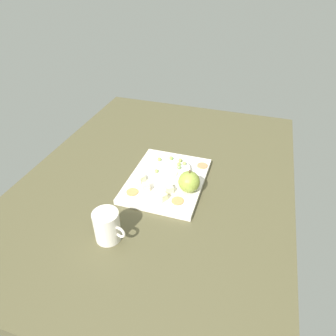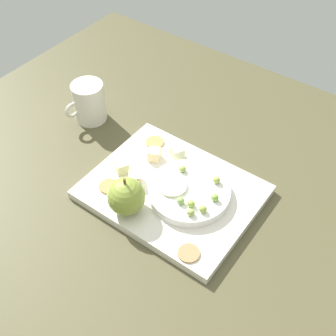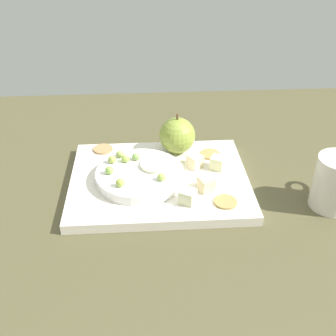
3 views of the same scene
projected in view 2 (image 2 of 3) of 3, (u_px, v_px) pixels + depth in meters
table at (192, 195)px, 94.24cm from camera, size 130.51×98.33×4.28cm
platter at (172, 192)px, 90.88cm from camera, size 34.04×26.73×1.87cm
serving_dish at (189, 192)px, 88.41cm from camera, size 16.72×16.72×1.92cm
apple_whole at (126, 196)px, 83.95cm from camera, size 7.52×7.52×7.52cm
apple_stem at (125, 181)px, 80.79cm from camera, size 0.50×0.50×1.20cm
cheese_cube_0 at (177, 153)px, 95.73cm from camera, size 3.49×3.49×2.57cm
cheese_cube_1 at (154, 154)px, 95.33cm from camera, size 3.42×3.42×2.57cm
cheese_cube_2 at (121, 167)px, 92.72cm from camera, size 3.50×3.50×2.57cm
cheese_cube_3 at (135, 178)px, 90.48cm from camera, size 3.60×3.60×2.57cm
cracker_0 at (155, 142)px, 99.57cm from camera, size 4.11×4.11×0.40cm
cracker_1 at (189, 253)px, 79.38cm from camera, size 4.11×4.11×0.40cm
cracker_2 at (109, 186)px, 90.42cm from camera, size 4.11×4.11×0.40cm
grape_0 at (191, 204)px, 84.22cm from camera, size 1.62×1.46×1.37cm
grape_1 at (183, 168)px, 90.82cm from camera, size 1.62×1.46×1.32cm
grape_2 at (203, 209)px, 83.21cm from camera, size 1.62×1.46×1.52cm
grape_3 at (217, 180)px, 88.32cm from camera, size 1.62×1.46×1.52cm
grape_4 at (191, 212)px, 82.74cm from camera, size 1.62×1.46×1.38cm
grape_5 at (215, 198)px, 85.16cm from camera, size 1.62×1.46×1.52cm
grape_6 at (181, 201)px, 84.66cm from camera, size 1.62×1.46×1.43cm
apple_slice_0 at (172, 186)px, 87.84cm from camera, size 5.89×5.89×0.60cm
cup at (89, 102)px, 104.98cm from camera, size 7.66×10.78×9.94cm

